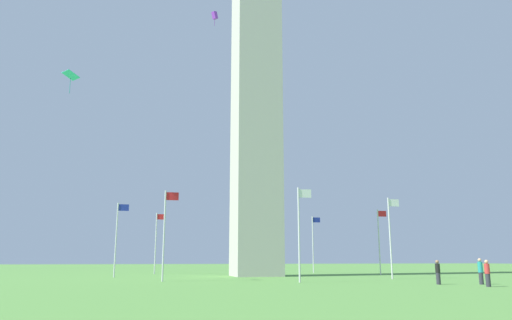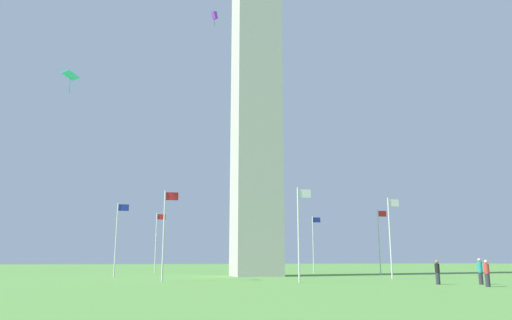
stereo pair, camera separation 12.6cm
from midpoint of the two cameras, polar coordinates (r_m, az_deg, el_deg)
The scene contains 15 objects.
ground_plane at distance 50.25m, azimuth 0.07°, elevation -13.65°, with size 260.00×260.00×0.00m, color #548C3D.
obelisk_monument at distance 54.03m, azimuth 0.07°, elevation 9.94°, with size 4.76×4.76×43.27m.
flagpole_n at distance 55.23m, azimuth 14.55°, elevation -9.02°, with size 1.12×0.14×7.13m.
flagpole_ne at distance 62.60m, azimuth 6.93°, elevation -9.58°, with size 1.12×0.14×7.13m.
flagpole_e at distance 63.92m, azimuth -2.82°, elevation -9.69°, with size 1.12×0.14×7.13m.
flagpole_se at distance 58.78m, azimuth -11.69°, elevation -9.29°, with size 1.12×0.14×7.13m.
flagpole_s at distance 48.94m, azimuth -16.13°, elevation -8.64°, with size 1.12×0.14×7.13m.
flagpole_sw at distance 39.09m, azimuth -10.71°, elevation -8.22°, with size 1.12×0.14×7.13m.
flagpole_w at distance 36.88m, azimuth 5.27°, elevation -8.18°, with size 1.12×0.14×7.13m.
flagpole_nw at distance 44.62m, azimuth 15.78°, elevation -8.40°, with size 1.12×0.14×7.13m.
person_red_shirt at distance 34.18m, azimuth 25.86°, elevation -12.04°, with size 0.32×0.32×1.66m.
person_black_shirt at distance 36.00m, azimuth 20.87°, elevation -12.37°, with size 0.32×0.32×1.64m.
person_teal_shirt at distance 37.15m, azimuth 25.20°, elevation -11.89°, with size 0.32×0.32×1.76m.
kite_cyan_diamond at distance 40.34m, azimuth -21.11°, elevation 9.30°, with size 1.44×1.46×1.69m.
kite_purple_box at distance 50.53m, azimuth -4.88°, elevation 16.75°, with size 0.73×0.69×1.53m.
Camera 2 is at (-11.61, -48.86, 1.70)m, focal length 33.64 mm.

